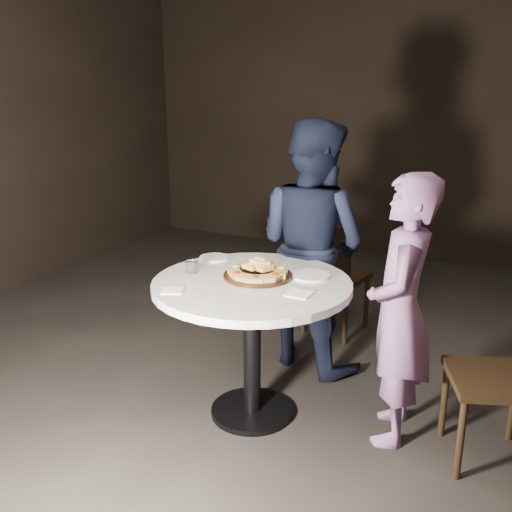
{
  "coord_description": "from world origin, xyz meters",
  "views": [
    {
      "loc": [
        1.39,
        -2.7,
        1.86
      ],
      "look_at": [
        0.05,
        -0.02,
        0.96
      ],
      "focal_mm": 40.0,
      "sensor_mm": 36.0,
      "label": 1
    }
  ],
  "objects_px": {
    "table": "(252,307)",
    "diner_teal": "(400,312)",
    "serving_board": "(258,275)",
    "diner_navy": "(312,246)",
    "focaccia_pile": "(258,270)",
    "chair_far": "(331,271)",
    "water_glass": "(192,267)"
  },
  "relations": [
    {
      "from": "table",
      "to": "diner_teal",
      "type": "relative_size",
      "value": 1.0
    },
    {
      "from": "focaccia_pile",
      "to": "chair_far",
      "type": "height_order",
      "value": "focaccia_pile"
    },
    {
      "from": "table",
      "to": "serving_board",
      "type": "height_order",
      "value": "serving_board"
    },
    {
      "from": "chair_far",
      "to": "diner_teal",
      "type": "distance_m",
      "value": 1.34
    },
    {
      "from": "serving_board",
      "to": "diner_teal",
      "type": "height_order",
      "value": "diner_teal"
    },
    {
      "from": "serving_board",
      "to": "diner_teal",
      "type": "distance_m",
      "value": 0.8
    },
    {
      "from": "table",
      "to": "chair_far",
      "type": "height_order",
      "value": "chair_far"
    },
    {
      "from": "water_glass",
      "to": "diner_teal",
      "type": "bearing_deg",
      "value": 9.79
    },
    {
      "from": "table",
      "to": "water_glass",
      "type": "height_order",
      "value": "water_glass"
    },
    {
      "from": "diner_navy",
      "to": "water_glass",
      "type": "bearing_deg",
      "value": 81.36
    },
    {
      "from": "serving_board",
      "to": "diner_navy",
      "type": "relative_size",
      "value": 0.23
    },
    {
      "from": "table",
      "to": "focaccia_pile",
      "type": "height_order",
      "value": "focaccia_pile"
    },
    {
      "from": "water_glass",
      "to": "focaccia_pile",
      "type": "bearing_deg",
      "value": 17.0
    },
    {
      "from": "serving_board",
      "to": "diner_navy",
      "type": "distance_m",
      "value": 0.71
    },
    {
      "from": "diner_teal",
      "to": "focaccia_pile",
      "type": "bearing_deg",
      "value": -93.95
    },
    {
      "from": "serving_board",
      "to": "focaccia_pile",
      "type": "height_order",
      "value": "focaccia_pile"
    },
    {
      "from": "table",
      "to": "diner_teal",
      "type": "distance_m",
      "value": 0.8
    },
    {
      "from": "water_glass",
      "to": "diner_teal",
      "type": "relative_size",
      "value": 0.05
    },
    {
      "from": "table",
      "to": "diner_teal",
      "type": "xyz_separation_m",
      "value": [
        0.78,
        0.17,
        0.06
      ]
    },
    {
      "from": "water_glass",
      "to": "diner_navy",
      "type": "xyz_separation_m",
      "value": [
        0.41,
        0.82,
        -0.03
      ]
    },
    {
      "from": "diner_navy",
      "to": "table",
      "type": "bearing_deg",
      "value": 104.94
    },
    {
      "from": "serving_board",
      "to": "diner_teal",
      "type": "xyz_separation_m",
      "value": [
        0.78,
        0.09,
        -0.11
      ]
    },
    {
      "from": "table",
      "to": "serving_board",
      "type": "xyz_separation_m",
      "value": [
        -0.0,
        0.08,
        0.16
      ]
    },
    {
      "from": "diner_teal",
      "to": "serving_board",
      "type": "bearing_deg",
      "value": -93.6
    },
    {
      "from": "focaccia_pile",
      "to": "chair_far",
      "type": "bearing_deg",
      "value": 88.56
    },
    {
      "from": "serving_board",
      "to": "focaccia_pile",
      "type": "relative_size",
      "value": 1.12
    },
    {
      "from": "chair_far",
      "to": "diner_navy",
      "type": "relative_size",
      "value": 0.54
    },
    {
      "from": "water_glass",
      "to": "table",
      "type": "bearing_deg",
      "value": 4.8
    },
    {
      "from": "table",
      "to": "serving_board",
      "type": "distance_m",
      "value": 0.18
    },
    {
      "from": "chair_far",
      "to": "diner_navy",
      "type": "bearing_deg",
      "value": 100.99
    },
    {
      "from": "serving_board",
      "to": "water_glass",
      "type": "height_order",
      "value": "water_glass"
    },
    {
      "from": "focaccia_pile",
      "to": "diner_teal",
      "type": "relative_size",
      "value": 0.24
    }
  ]
}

